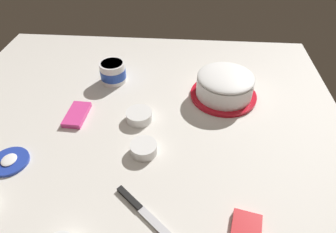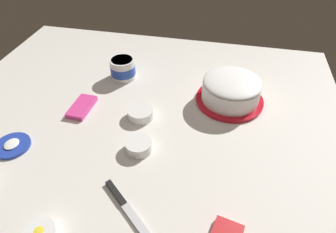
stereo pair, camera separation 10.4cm
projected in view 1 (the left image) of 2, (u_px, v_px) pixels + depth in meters
ground_plane at (133, 141)px, 1.00m from camera, size 1.54×1.54×0.00m
frosted_cake at (225, 86)px, 1.15m from camera, size 0.27×0.27×0.11m
frosting_tub at (113, 72)px, 1.24m from camera, size 0.11×0.11×0.09m
frosting_tub_lid at (10, 161)px, 0.92m from camera, size 0.12×0.12×0.02m
spreading_knife at (141, 209)px, 0.80m from camera, size 0.17×0.19×0.01m
sprinkle_bowl_pink at (144, 148)px, 0.95m from camera, size 0.09×0.09×0.04m
sprinkle_bowl_blue at (139, 116)px, 1.07m from camera, size 0.10×0.10×0.04m
candy_box_upper at (77, 115)px, 1.09m from camera, size 0.14×0.08×0.02m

